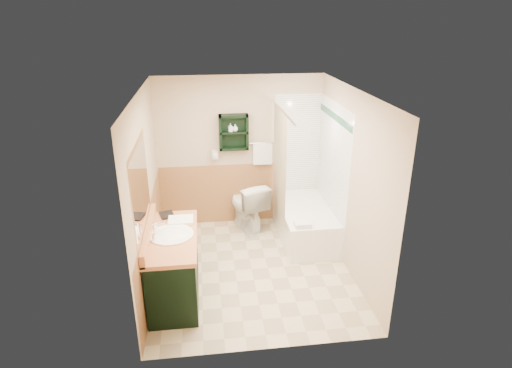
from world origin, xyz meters
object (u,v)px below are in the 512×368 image
object	(u,v)px
hair_dryer	(215,154)
vanity_book	(160,209)
wall_shelf	(234,132)
soap_bottle_b	(235,129)
soap_bottle_a	(231,130)
bathtub	(305,222)
toilet	(247,206)
vanity	(174,266)

from	to	relation	value
hair_dryer	vanity_book	size ratio (longest dim) A/B	1.05
wall_shelf	soap_bottle_b	bearing A→B (deg)	-11.64
soap_bottle_a	soap_bottle_b	bearing A→B (deg)	0.00
hair_dryer	soap_bottle_a	xyz separation A→B (m)	(0.25, -0.03, 0.39)
bathtub	wall_shelf	bearing A→B (deg)	149.49
bathtub	soap_bottle_a	world-z (taller)	soap_bottle_a
soap_bottle_b	bathtub	bearing A→B (deg)	-30.91
toilet	wall_shelf	bearing A→B (deg)	-67.68
toilet	soap_bottle_b	distance (m)	1.24
bathtub	vanity_book	size ratio (longest dim) A/B	6.59
vanity	toilet	xyz separation A→B (m)	(1.07, 1.65, -0.02)
wall_shelf	bathtub	size ratio (longest dim) A/B	0.37
vanity	soap_bottle_b	size ratio (longest dim) A/B	12.11
hair_dryer	vanity	bearing A→B (deg)	-107.64
vanity_book	hair_dryer	bearing A→B (deg)	46.03
toilet	vanity_book	world-z (taller)	vanity_book
soap_bottle_b	soap_bottle_a	bearing A→B (deg)	180.00
wall_shelf	bathtub	world-z (taller)	wall_shelf
soap_bottle_b	toilet	bearing A→B (deg)	-51.18
bathtub	soap_bottle_a	xyz separation A→B (m)	(-1.07, 0.60, 1.34)
soap_bottle_a	bathtub	bearing A→B (deg)	-29.17
hair_dryer	soap_bottle_b	xyz separation A→B (m)	(0.32, -0.03, 0.41)
soap_bottle_b	wall_shelf	bearing A→B (deg)	168.36
vanity	bathtub	distance (m)	2.29
vanity	soap_bottle_a	world-z (taller)	soap_bottle_a
hair_dryer	toilet	size ratio (longest dim) A/B	0.30
vanity	bathtub	xyz separation A→B (m)	(1.92, 1.24, -0.16)
wall_shelf	hair_dryer	xyz separation A→B (m)	(-0.30, 0.02, -0.35)
vanity	toilet	world-z (taller)	vanity
wall_shelf	soap_bottle_a	world-z (taller)	wall_shelf
hair_dryer	vanity_book	bearing A→B (deg)	-119.14
hair_dryer	vanity_book	world-z (taller)	hair_dryer
hair_dryer	bathtub	xyz separation A→B (m)	(1.33, -0.63, -0.94)
toilet	hair_dryer	bearing A→B (deg)	-44.75
hair_dryer	bathtub	size ratio (longest dim) A/B	0.16
toilet	bathtub	bearing A→B (deg)	134.38
wall_shelf	hair_dryer	distance (m)	0.46
toilet	soap_bottle_b	xyz separation A→B (m)	(-0.15, 0.19, 1.21)
hair_dryer	soap_bottle_a	world-z (taller)	soap_bottle_a
wall_shelf	bathtub	xyz separation A→B (m)	(1.03, -0.60, -1.29)
vanity	bathtub	bearing A→B (deg)	32.89
soap_bottle_a	wall_shelf	bearing A→B (deg)	5.94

